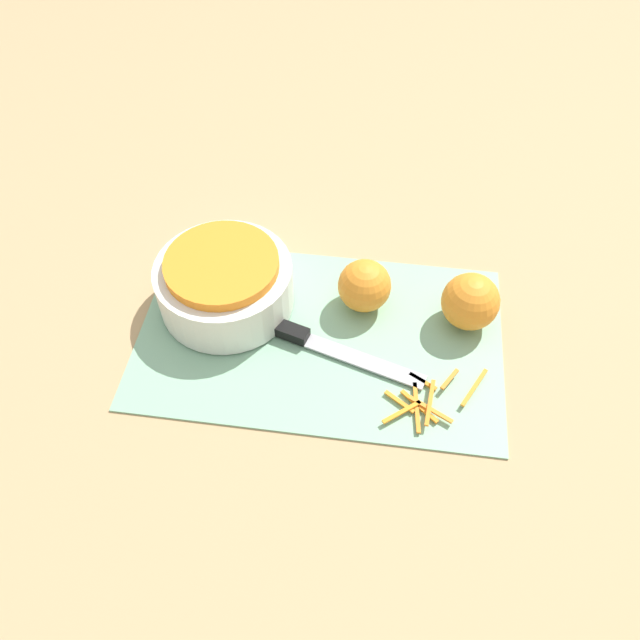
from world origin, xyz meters
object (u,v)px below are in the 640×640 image
(bowl_speckled, at_px, (225,282))
(orange_left, at_px, (470,302))
(knife, at_px, (296,334))
(orange_right, at_px, (364,286))

(bowl_speckled, relative_size, orange_left, 2.39)
(bowl_speckled, height_order, knife, bowl_speckled)
(orange_right, bearing_deg, knife, -139.54)
(bowl_speckled, bearing_deg, orange_left, 1.86)
(knife, bearing_deg, orange_right, 57.16)
(knife, bearing_deg, orange_left, 31.59)
(knife, relative_size, orange_right, 3.56)
(knife, distance_m, orange_left, 0.23)
(bowl_speckled, relative_size, orange_right, 2.54)
(knife, bearing_deg, bowl_speckled, 171.65)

